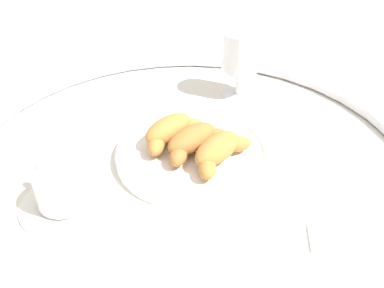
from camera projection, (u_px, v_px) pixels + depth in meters
The scene contains 9 objects.
ground_plane at pixel (187, 164), 0.74m from camera, with size 2.20×2.20×0.00m, color silver.
table_chrome_rim at pixel (187, 158), 0.74m from camera, with size 0.79×0.79×0.02m, color silver.
pastry_plate at pixel (192, 153), 0.75m from camera, with size 0.26×0.26×0.02m.
croissant_large at pixel (170, 130), 0.75m from camera, with size 0.12×0.10×0.04m.
croissant_small at pixel (193, 140), 0.73m from camera, with size 0.12×0.11×0.04m.
croissant_extra at pixel (219, 151), 0.71m from camera, with size 0.12×0.10×0.04m.
coffee_cup_near at pixel (62, 192), 0.65m from camera, with size 0.14×0.14×0.06m.
juice_glass_left at pixel (241, 55), 0.88m from camera, with size 0.08×0.08×0.14m.
sugar_packet at pixel (322, 238), 0.60m from camera, with size 0.05×0.03×0.01m, color white.
Camera 1 is at (0.57, 0.14, 0.46)m, focal length 40.91 mm.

